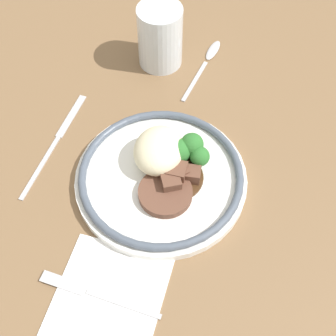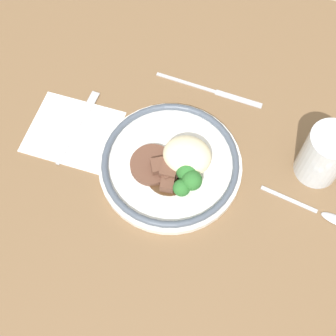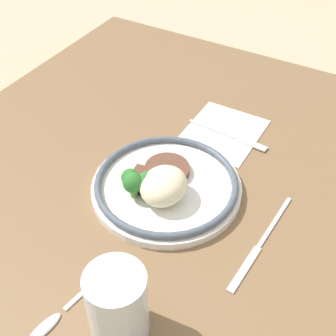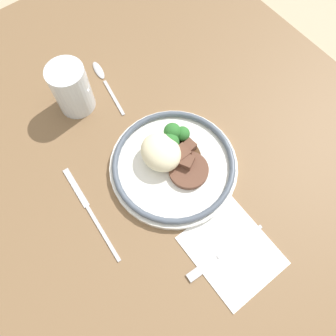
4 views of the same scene
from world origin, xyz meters
TOP-DOWN VIEW (x-y plane):
  - ground_plane at (0.00, 0.00)m, footprint 8.00×8.00m
  - dining_table at (0.00, 0.00)m, footprint 1.16×0.98m
  - napkin at (-0.25, 0.01)m, footprint 0.17×0.14m
  - plate at (-0.04, -0.01)m, footprint 0.26×0.26m
  - juice_glass at (0.20, 0.06)m, footprint 0.08×0.08m
  - fork at (-0.24, 0.03)m, footprint 0.02×0.17m
  - knife at (-0.02, 0.17)m, footprint 0.22×0.02m
  - spoon at (0.23, -0.02)m, footprint 0.17×0.04m

SIDE VIEW (x-z plane):
  - ground_plane at x=0.00m, z-range 0.00..0.00m
  - dining_table at x=0.00m, z-range 0.00..0.04m
  - napkin at x=-0.25m, z-range 0.04..0.04m
  - knife at x=-0.02m, z-range 0.04..0.04m
  - spoon at x=0.23m, z-range 0.04..0.04m
  - fork at x=-0.24m, z-range 0.04..0.04m
  - plate at x=-0.04m, z-range 0.02..0.09m
  - juice_glass at x=0.20m, z-range 0.03..0.14m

